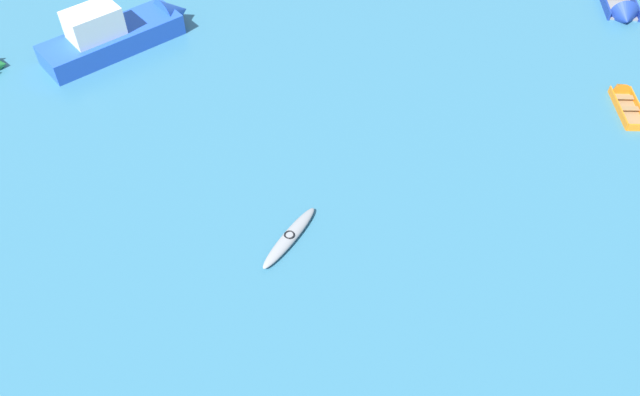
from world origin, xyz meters
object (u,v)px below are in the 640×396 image
(kayak_grey_near_right, at_px, (289,237))
(motor_launch_blue_far_left, at_px, (121,31))
(rowboat_deep_blue_far_right, at_px, (622,11))
(rowboat_orange_midfield_left, at_px, (623,97))

(kayak_grey_near_right, xyz_separation_m, motor_launch_blue_far_left, (-5.51, 13.04, 0.58))
(rowboat_deep_blue_far_right, bearing_deg, rowboat_orange_midfield_left, -119.18)
(rowboat_deep_blue_far_right, relative_size, motor_launch_blue_far_left, 0.60)
(rowboat_deep_blue_far_right, height_order, motor_launch_blue_far_left, motor_launch_blue_far_left)
(kayak_grey_near_right, relative_size, motor_launch_blue_far_left, 0.36)
(kayak_grey_near_right, bearing_deg, rowboat_deep_blue_far_right, 30.13)
(rowboat_deep_blue_far_right, distance_m, motor_launch_blue_far_left, 24.07)
(rowboat_deep_blue_far_right, distance_m, kayak_grey_near_right, 21.32)
(rowboat_orange_midfield_left, relative_size, motor_launch_blue_far_left, 0.41)
(rowboat_deep_blue_far_right, height_order, rowboat_orange_midfield_left, rowboat_deep_blue_far_right)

